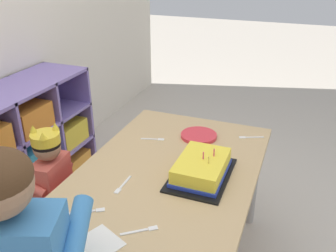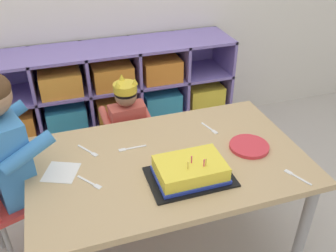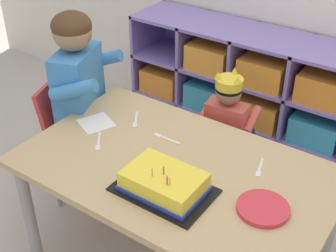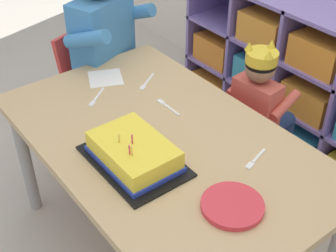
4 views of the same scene
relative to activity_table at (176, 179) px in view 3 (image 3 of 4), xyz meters
name	(u,v)px [view 3 (image 3 of 4)]	position (x,y,z in m)	size (l,w,h in m)	color
storage_cubby_shelf	(264,107)	(-0.07, 1.09, -0.21)	(1.78, 0.38, 0.81)	#7F6BB2
activity_table	(176,179)	(0.00, 0.00, 0.00)	(1.30, 0.79, 0.63)	tan
classroom_chair_blue	(220,154)	(-0.07, 0.52, -0.21)	(0.41, 0.35, 0.57)	red
child_with_crown	(229,121)	(-0.08, 0.62, -0.06)	(0.31, 0.31, 0.80)	#D15647
classroom_chair_adult_side	(75,124)	(-0.77, 0.17, -0.09)	(0.43, 0.45, 0.71)	red
adult_helper_seated	(91,91)	(-0.66, 0.21, 0.13)	(0.48, 0.46, 1.09)	#3D7FBC
birthday_cake_on_tray	(164,183)	(0.05, -0.16, 0.11)	(0.37, 0.25, 0.12)	black
paper_plate_stack	(263,208)	(0.41, -0.04, 0.08)	(0.20, 0.20, 0.02)	#DB333D
paper_napkin_square	(96,123)	(-0.49, 0.06, 0.07)	(0.14, 0.14, 0.00)	white
fork_by_napkin	(136,121)	(-0.35, 0.18, 0.07)	(0.09, 0.13, 0.00)	white
fork_at_table_front_edge	(165,138)	(-0.15, 0.14, 0.07)	(0.14, 0.02, 0.00)	white
fork_near_cake_tray	(98,142)	(-0.38, -0.06, 0.07)	(0.10, 0.12, 0.00)	white
fork_beside_plate_stack	(260,169)	(0.29, 0.18, 0.07)	(0.05, 0.13, 0.00)	white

